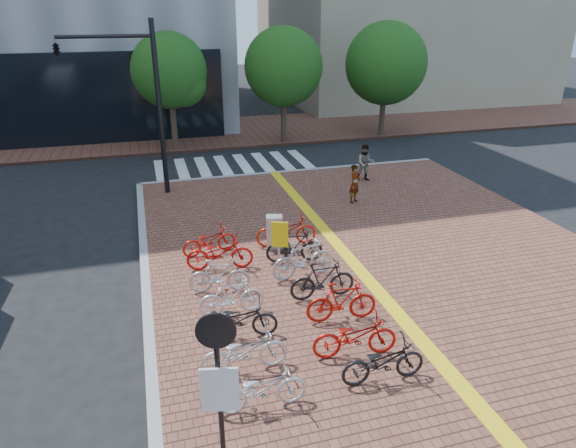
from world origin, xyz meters
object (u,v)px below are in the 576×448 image
object	(u,v)px
bike_2	(239,319)
bike_9	(342,301)
bike_3	(232,297)
bike_1	(244,351)
bike_8	(355,336)
bike_12	(294,246)
bike_13	(286,230)
bike_7	(383,361)
utility_box	(274,232)
bike_11	(303,259)
traffic_light_pole	(114,78)
bike_6	(209,240)
bike_4	(219,275)
bike_10	(323,280)
notice_sign	(219,380)
pedestrian_a	(355,184)
bike_0	(262,388)
yellow_sign	(279,240)
pedestrian_b	(365,163)
bike_5	(220,253)

from	to	relation	value
bike_2	bike_9	distance (m)	2.50
bike_3	bike_1	bearing A→B (deg)	176.45
bike_8	bike_12	distance (m)	4.63
bike_13	bike_7	bearing A→B (deg)	-174.29
bike_7	utility_box	distance (m)	6.66
bike_2	bike_9	xyz separation A→B (m)	(2.50, -0.03, 0.06)
bike_11	bike_9	bearing A→B (deg)	179.11
bike_12	bike_13	bearing A→B (deg)	4.96
bike_3	traffic_light_pole	bearing A→B (deg)	14.13
bike_6	traffic_light_pole	bearing A→B (deg)	10.29
bike_4	bike_13	size ratio (longest dim) A/B	0.84
bike_2	bike_10	xyz separation A→B (m)	(2.40, 1.08, 0.06)
bike_12	utility_box	bearing A→B (deg)	26.11
notice_sign	bike_7	bearing A→B (deg)	22.77
bike_12	pedestrian_a	world-z (taller)	pedestrian_a
notice_sign	traffic_light_pole	world-z (taller)	traffic_light_pole
bike_1	bike_7	distance (m)	2.84
bike_0	bike_7	xyz separation A→B (m)	(2.53, 0.08, 0.01)
utility_box	yellow_sign	world-z (taller)	yellow_sign
bike_9	pedestrian_a	size ratio (longest dim) A/B	1.16
utility_box	yellow_sign	bearing A→B (deg)	-100.50
bike_11	pedestrian_b	distance (m)	9.16
bike_6	utility_box	world-z (taller)	utility_box
bike_11	pedestrian_b	xyz separation A→B (m)	(5.21, 7.53, 0.24)
bike_12	pedestrian_b	size ratio (longest dim) A/B	1.06
bike_0	bike_10	distance (m)	4.24
pedestrian_b	yellow_sign	world-z (taller)	yellow_sign
bike_0	bike_2	world-z (taller)	bike_2
bike_0	bike_2	distance (m)	2.39
bike_8	traffic_light_pole	world-z (taller)	traffic_light_pole
bike_3	pedestrian_b	world-z (taller)	pedestrian_b
notice_sign	traffic_light_pole	distance (m)	14.73
bike_9	bike_11	xyz separation A→B (m)	(-0.24, 2.32, 0.03)
bike_6	bike_13	bearing A→B (deg)	-102.32
bike_9	bike_13	bearing A→B (deg)	6.58
bike_1	bike_7	bearing A→B (deg)	-113.49
bike_0	utility_box	distance (m)	7.00
bike_12	bike_13	xyz separation A→B (m)	(0.09, 1.20, -0.00)
bike_9	pedestrian_b	xyz separation A→B (m)	(4.97, 9.85, 0.27)
bike_1	pedestrian_b	bearing A→B (deg)	-35.88
bike_0	bike_10	world-z (taller)	bike_10
bike_5	yellow_sign	xyz separation A→B (m)	(1.51, -0.99, 0.67)
bike_11	bike_13	world-z (taller)	bike_11
bike_9	bike_13	world-z (taller)	bike_9
bike_7	pedestrian_a	size ratio (longest dim) A/B	1.18
bike_6	pedestrian_a	bearing A→B (deg)	-74.97
bike_5	bike_6	size ratio (longest dim) A/B	1.14
bike_4	pedestrian_b	bearing A→B (deg)	-35.68
bike_8	bike_7	bearing A→B (deg)	-159.29
bike_5	utility_box	xyz separation A→B (m)	(1.86, 0.90, 0.04)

